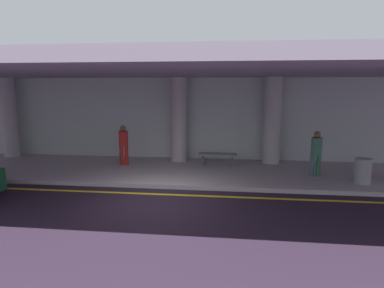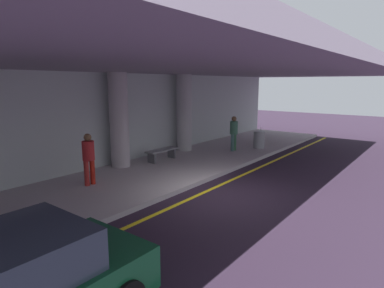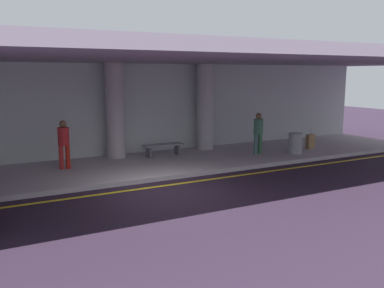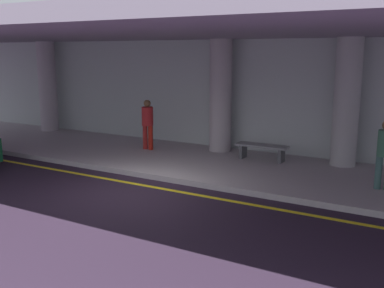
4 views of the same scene
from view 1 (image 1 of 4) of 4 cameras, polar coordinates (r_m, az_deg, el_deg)
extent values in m
plane|color=#291C2D|center=(10.07, -6.37, -9.69)|extent=(60.00, 60.00, 0.00)
cube|color=#ADA3A8|center=(12.95, -3.32, -4.78)|extent=(26.00, 4.20, 0.15)
cube|color=yellow|center=(10.48, -5.81, -8.84)|extent=(26.00, 0.14, 0.01)
cylinder|color=#AEA2AD|center=(17.26, -29.65, 4.06)|extent=(0.73, 0.73, 3.65)
cylinder|color=#A69CA1|center=(14.12, -2.32, 4.32)|extent=(0.73, 0.73, 3.65)
cylinder|color=#A6A3A6|center=(14.07, 14.03, 4.00)|extent=(0.73, 0.73, 3.65)
cube|color=gray|center=(12.03, -3.93, 12.71)|extent=(28.00, 13.20, 0.30)
cube|color=#ADB4B4|center=(14.81, -1.90, 4.30)|extent=(26.00, 0.30, 3.80)
cylinder|color=#3B5D5A|center=(12.60, 20.51, -3.56)|extent=(0.16, 0.16, 0.82)
cylinder|color=#30613F|center=(12.66, 21.48, -3.57)|extent=(0.16, 0.16, 0.82)
cylinder|color=#36644C|center=(12.49, 21.21, -0.35)|extent=(0.38, 0.38, 0.62)
sphere|color=brown|center=(12.42, 21.33, 1.60)|extent=(0.24, 0.24, 0.24)
cylinder|color=maroon|center=(13.86, -12.40, -1.95)|extent=(0.16, 0.16, 0.82)
cylinder|color=#A81C11|center=(13.79, -11.54, -1.98)|extent=(0.16, 0.16, 0.82)
cylinder|color=#A41D20|center=(13.69, -12.08, 0.98)|extent=(0.38, 0.38, 0.62)
sphere|color=brown|center=(13.63, -12.15, 2.77)|extent=(0.24, 0.24, 0.24)
cube|color=slate|center=(13.56, 4.57, -1.83)|extent=(1.60, 0.50, 0.06)
cube|color=#4C4C51|center=(13.65, 1.95, -2.76)|extent=(0.10, 0.40, 0.42)
cube|color=#4C4C51|center=(13.61, 7.17, -2.88)|extent=(0.10, 0.40, 0.42)
cylinder|color=gray|center=(12.44, 27.99, -4.22)|extent=(0.56, 0.56, 0.85)
camera|label=2|loc=(11.11, -62.75, 4.67)|focal=30.45mm
camera|label=3|loc=(7.14, -96.18, -1.10)|focal=38.67mm
camera|label=4|loc=(4.49, 89.49, 0.09)|focal=42.39mm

